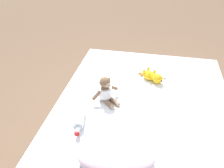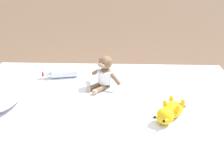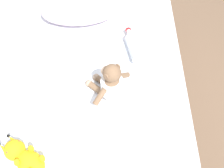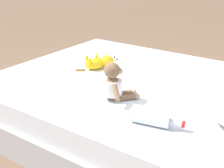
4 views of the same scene
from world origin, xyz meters
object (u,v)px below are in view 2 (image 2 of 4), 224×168
object	(u,v)px
bed	(104,136)
plush_monkey	(105,74)
pillow	(2,91)
glass_bottle	(63,73)
plush_yellow_creature	(170,112)

from	to	relation	value
bed	plush_monkey	size ratio (longest dim) A/B	7.86
pillow	plush_monkey	world-z (taller)	plush_monkey
glass_bottle	pillow	bearing A→B (deg)	137.41
plush_yellow_creature	plush_monkey	bearing A→B (deg)	45.67
glass_bottle	plush_monkey	bearing A→B (deg)	-112.86
bed	glass_bottle	distance (m)	0.64
plush_yellow_creature	glass_bottle	bearing A→B (deg)	54.08
bed	plush_monkey	bearing A→B (deg)	2.13
glass_bottle	bed	bearing A→B (deg)	-144.14
pillow	glass_bottle	distance (m)	0.49
bed	plush_monkey	world-z (taller)	plush_monkey
pillow	glass_bottle	world-z (taller)	pillow
pillow	bed	bearing A→B (deg)	-100.64
plush_monkey	glass_bottle	size ratio (longest dim) A/B	0.92
plush_monkey	bed	bearing A→B (deg)	-177.87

